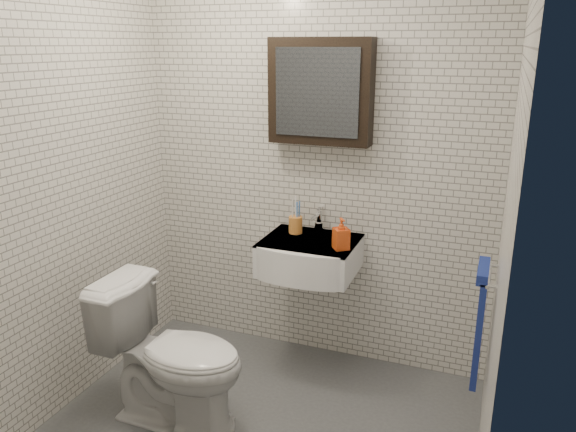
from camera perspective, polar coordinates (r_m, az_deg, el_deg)
The scene contains 8 objects.
room_shell at distance 2.49m, azimuth -4.48°, elevation 5.54°, with size 2.22×2.02×2.51m.
washbasin at distance 3.33m, azimuth 2.03°, elevation -4.17°, with size 0.55×0.50×0.20m.
faucet at distance 3.45m, azimuth 3.13°, elevation -0.56°, with size 0.06×0.20×0.15m.
mirror_cabinet at distance 3.29m, azimuth 3.33°, elevation 12.50°, with size 0.60×0.15×0.60m.
towel_rail at distance 2.83m, azimuth 18.95°, elevation -9.82°, with size 0.09×0.30×0.58m.
toothbrush_cup at distance 3.43m, azimuth 0.78°, elevation -0.80°, with size 0.10×0.10×0.23m.
soap_bottle at distance 3.17m, azimuth 5.43°, elevation -1.81°, with size 0.08×0.08×0.18m, color orange.
toilet at distance 3.10m, azimuth -11.57°, elevation -13.69°, with size 0.44×0.78×0.79m, color white.
Camera 1 is at (1.06, -2.20, 1.96)m, focal length 35.00 mm.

